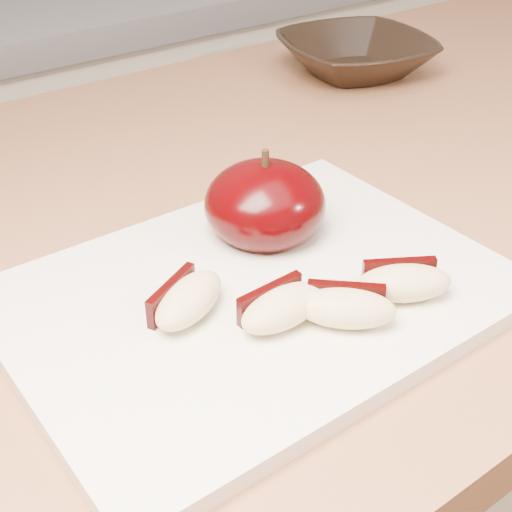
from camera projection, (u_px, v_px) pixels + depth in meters
back_cabinet at (20, 251)px, 1.32m from camera, size 2.40×0.62×0.94m
cutting_board at (256, 295)px, 0.48m from camera, size 0.33×0.24×0.01m
apple_half at (265, 204)px, 0.52m from camera, size 0.11×0.11×0.08m
apple_wedge_a at (187, 299)px, 0.45m from camera, size 0.07×0.05×0.02m
apple_wedge_b at (282, 307)px, 0.44m from camera, size 0.06×0.03×0.02m
apple_wedge_c at (346, 307)px, 0.44m from camera, size 0.07×0.06×0.02m
apple_wedge_d at (403, 282)px, 0.46m from camera, size 0.07×0.06×0.02m
bowl at (355, 55)px, 0.85m from camera, size 0.21×0.21×0.04m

